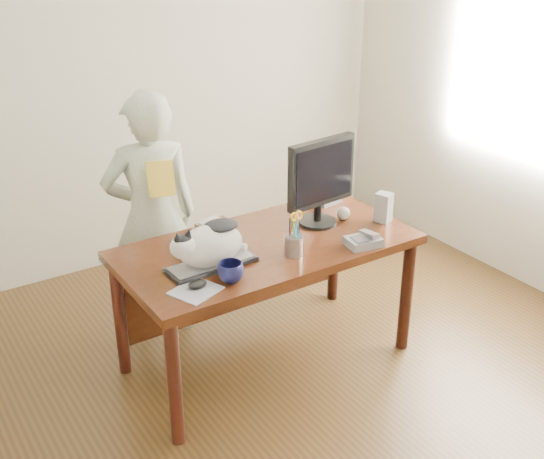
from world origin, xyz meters
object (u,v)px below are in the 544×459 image
Objects in this scene: phone at (364,241)px; desk at (259,262)px; cat at (208,244)px; monitor at (321,178)px; person at (152,218)px; coffee_mug at (231,272)px; pen_cup at (294,243)px; keyboard at (211,264)px; mouse at (197,284)px; book_stack at (215,228)px; speaker at (383,207)px; calculator at (321,196)px; baseball at (344,213)px.

desk is at bearing 146.36° from phone.
monitor is at bearing 6.33° from cat.
desk is at bearing 136.77° from person.
phone is at bearing -3.42° from coffee_mug.
monitor is 0.46m from pen_cup.
cat reaches higher than keyboard.
coffee_mug is at bearing -90.07° from keyboard.
coffee_mug is at bearing -30.79° from mouse.
person is (-0.01, 0.90, -0.05)m from coffee_mug.
mouse is 0.60m from book_stack.
coffee_mug is (0.01, -0.18, 0.04)m from keyboard.
cat is 0.73m from person.
cat is at bearing -133.26° from book_stack.
pen_cup is at bearing -73.40° from book_stack.
pen_cup is at bearing -80.58° from desk.
pen_cup reaches higher than mouse.
person is at bearing 59.11° from mouse.
book_stack is at bearing 130.35° from person.
speaker is (1.09, 0.13, 0.04)m from coffee_mug.
coffee_mug is 1.14m from calculator.
person reaches higher than coffee_mug.
pen_cup is 3.13× the size of baseball.
monitor is at bearing 104.66° from phone.
coffee_mug is 0.08× the size of person.
speaker is at bearing -15.75° from desk.
cat is at bearing -174.18° from baseball.
keyboard is 0.71m from person.
coffee_mug is 0.79m from phone.
phone is at bearing -53.20° from book_stack.
book_stack is (0.20, 0.33, 0.02)m from keyboard.
monitor is (0.76, 0.11, 0.27)m from keyboard.
desk is at bearing -167.39° from calculator.
speaker reaches higher than baseball.
baseball is (0.92, 0.09, 0.03)m from keyboard.
book_stack is at bearing 161.95° from baseball.
monitor is (0.38, -0.04, 0.43)m from desk.
mouse reaches higher than desk.
mouse is 0.46× the size of calculator.
coffee_mug is (-0.76, -0.30, -0.23)m from monitor.
person is (-0.77, 0.60, -0.28)m from monitor.
book_stack is (-0.22, 0.44, -0.03)m from pen_cup.
keyboard is 0.44m from pen_cup.
cat reaches higher than phone.
keyboard is 0.31× the size of person.
cat is 0.89× the size of monitor.
phone reaches higher than desk.
phone is 2.57× the size of baseball.
person reaches higher than cat.
person is (-0.21, 0.39, -0.03)m from book_stack.
baseball reaches higher than desk.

